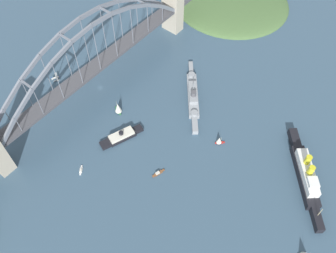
{
  "coord_description": "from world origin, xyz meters",
  "views": [
    {
      "loc": [
        137.8,
        191.56,
        252.83
      ],
      "look_at": [
        0.0,
        80.23,
        8.0
      ],
      "focal_mm": 39.37,
      "sensor_mm": 36.0,
      "label": 1
    }
  ],
  "objects": [
    {
      "name": "harbor_arch_bridge",
      "position": [
        0.0,
        -0.0,
        29.02
      ],
      "size": [
        273.66,
        19.02,
        75.34
      ],
      "color": "#ADA38E",
      "rests_on": "ground"
    },
    {
      "name": "ground_plane",
      "position": [
        0.0,
        0.0,
        0.0
      ],
      "size": [
        1400.0,
        1400.0,
        0.0
      ],
      "primitive_type": "plane",
      "color": "#385166"
    },
    {
      "name": "small_boat_4",
      "position": [
        71.29,
        50.52,
        0.62
      ],
      "size": [
        7.36,
        6.24,
        1.74
      ],
      "color": "silver",
      "rests_on": "ground"
    },
    {
      "name": "ocean_liner",
      "position": [
        -31.95,
        188.62,
        5.96
      ],
      "size": [
        69.38,
        60.94,
        20.71
      ],
      "color": "black",
      "rests_on": "ground"
    },
    {
      "name": "small_boat_2",
      "position": [
        -17.75,
        119.56,
        3.86
      ],
      "size": [
        7.08,
        7.07,
        8.31
      ],
      "color": "#B2231E",
      "rests_on": "ground"
    },
    {
      "name": "headland_west_shore",
      "position": [
        -184.67,
        20.71,
        0.0
      ],
      "size": [
        125.55,
        130.54,
        17.57
      ],
      "color": "#476638",
      "rests_on": "ground"
    },
    {
      "name": "seaplane_taxiing_near_bridge",
      "position": [
        18.78,
        -38.66,
        2.12
      ],
      "size": [
        8.9,
        10.69,
        4.93
      ],
      "color": "#B7B7B2",
      "rests_on": "ground"
    },
    {
      "name": "small_boat_6",
      "position": [
        35.46,
        99.04,
        0.78
      ],
      "size": [
        10.92,
        4.34,
        2.23
      ],
      "color": "brown",
      "rests_on": "ground"
    },
    {
      "name": "harbor_ferry_steamer",
      "position": [
        28.77,
        53.88,
        2.42
      ],
      "size": [
        37.72,
        19.75,
        7.91
      ],
      "color": "black",
      "rests_on": "ground"
    },
    {
      "name": "small_boat_1",
      "position": [
        10.3,
        33.16,
        5.68
      ],
      "size": [
        7.52,
        10.24,
        12.34
      ],
      "color": "#2D6B3D",
      "rests_on": "ground"
    },
    {
      "name": "naval_cruiser",
      "position": [
        -43.36,
        73.74,
        3.38
      ],
      "size": [
        65.87,
        55.71,
        18.17
      ],
      "color": "gray",
      "rests_on": "ground"
    }
  ]
}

